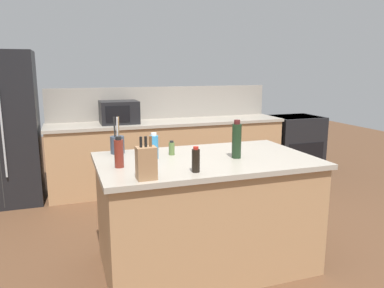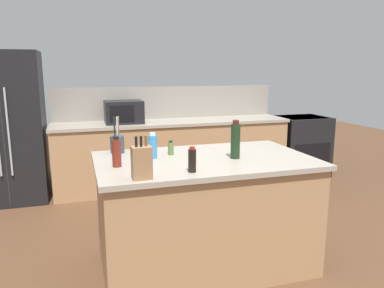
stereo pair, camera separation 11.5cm
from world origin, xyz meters
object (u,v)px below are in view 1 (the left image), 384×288
(refrigerator, at_px, (2,129))
(soy_sauce_bottle, at_px, (196,160))
(dish_soap_bottle, at_px, (154,146))
(range_oven, at_px, (294,144))
(wine_bottle, at_px, (237,140))
(microwave, at_px, (119,112))
(knife_block, at_px, (146,163))
(spice_jar_oregano, at_px, (172,148))
(vinegar_bottle, at_px, (119,153))
(utensil_crock, at_px, (117,144))

(refrigerator, height_order, soy_sauce_bottle, refrigerator)
(refrigerator, distance_m, dish_soap_bottle, 2.55)
(range_oven, bearing_deg, wine_bottle, -133.10)
(microwave, relative_size, soy_sauce_bottle, 2.69)
(range_oven, relative_size, knife_block, 3.17)
(refrigerator, relative_size, wine_bottle, 5.94)
(spice_jar_oregano, bearing_deg, range_oven, 37.50)
(vinegar_bottle, relative_size, dish_soap_bottle, 1.10)
(utensil_crock, relative_size, vinegar_bottle, 1.37)
(spice_jar_oregano, bearing_deg, utensil_crock, 154.13)
(utensil_crock, bearing_deg, spice_jar_oregano, -25.87)
(refrigerator, relative_size, utensil_crock, 5.85)
(spice_jar_oregano, bearing_deg, microwave, 94.30)
(microwave, relative_size, wine_bottle, 1.58)
(knife_block, height_order, dish_soap_bottle, knife_block)
(microwave, distance_m, spice_jar_oregano, 2.00)
(vinegar_bottle, xyz_separation_m, spice_jar_oregano, (0.48, 0.26, -0.05))
(vinegar_bottle, bearing_deg, utensil_crock, 83.50)
(knife_block, bearing_deg, soy_sauce_bottle, 7.88)
(range_oven, height_order, microwave, microwave)
(microwave, height_order, utensil_crock, utensil_crock)
(range_oven, distance_m, vinegar_bottle, 3.87)
(utensil_crock, height_order, dish_soap_bottle, utensil_crock)
(refrigerator, bearing_deg, wine_bottle, -48.58)
(vinegar_bottle, bearing_deg, spice_jar_oregano, 28.70)
(refrigerator, height_order, knife_block, refrigerator)
(range_oven, xyz_separation_m, wine_bottle, (-2.13, -2.27, 0.62))
(refrigerator, height_order, wine_bottle, refrigerator)
(microwave, relative_size, utensil_crock, 1.55)
(utensil_crock, height_order, vinegar_bottle, utensil_crock)
(knife_block, distance_m, wine_bottle, 0.90)
(wine_bottle, distance_m, vinegar_bottle, 0.96)
(soy_sauce_bottle, distance_m, spice_jar_oregano, 0.57)
(microwave, distance_m, soy_sauce_bottle, 2.57)
(soy_sauce_bottle, distance_m, dish_soap_bottle, 0.53)
(wine_bottle, distance_m, spice_jar_oregano, 0.56)
(range_oven, xyz_separation_m, soy_sauce_bottle, (-2.59, -2.57, 0.56))
(microwave, xyz_separation_m, soy_sauce_bottle, (0.16, -2.57, -0.06))
(knife_block, relative_size, vinegar_bottle, 1.24)
(utensil_crock, xyz_separation_m, soy_sauce_bottle, (0.44, -0.78, 0.00))
(microwave, distance_m, utensil_crock, 1.81)
(refrigerator, height_order, vinegar_bottle, refrigerator)
(knife_block, height_order, soy_sauce_bottle, knife_block)
(microwave, distance_m, vinegar_bottle, 2.28)
(vinegar_bottle, distance_m, spice_jar_oregano, 0.55)
(microwave, bearing_deg, spice_jar_oregano, -85.70)
(knife_block, bearing_deg, utensil_crock, 93.58)
(knife_block, relative_size, utensil_crock, 0.91)
(knife_block, height_order, spice_jar_oregano, knife_block)
(range_oven, relative_size, spice_jar_oregano, 7.53)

